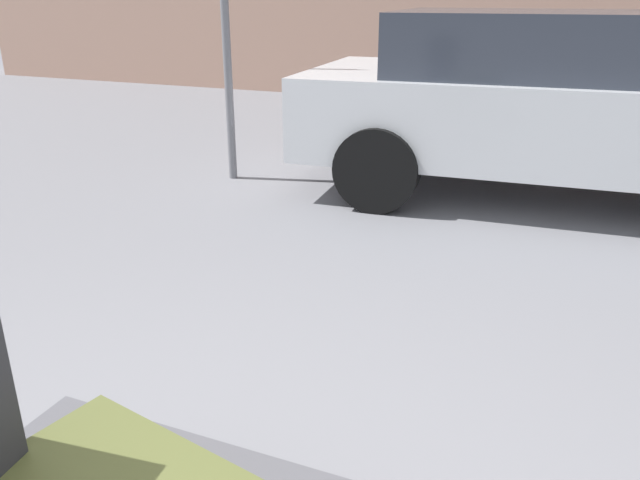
# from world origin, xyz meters

# --- Properties ---
(parked_car) EXTENTS (4.42, 2.16, 1.42)m
(parked_car) POSITION_xyz_m (0.78, 4.50, 0.76)
(parked_car) COLOR silver
(parked_car) RESTS_ON ground_plane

